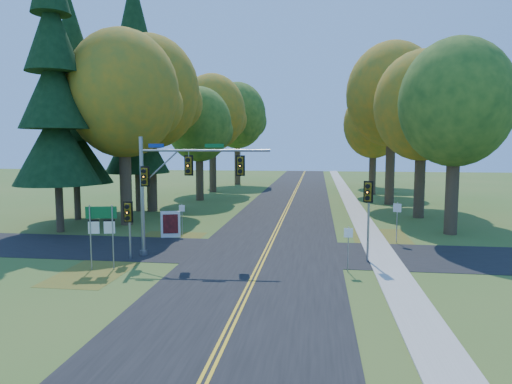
# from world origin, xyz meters

# --- Properties ---
(ground) EXTENTS (160.00, 160.00, 0.00)m
(ground) POSITION_xyz_m (0.00, 0.00, 0.00)
(ground) COLOR #345E21
(ground) RESTS_ON ground
(road_main) EXTENTS (8.00, 160.00, 0.02)m
(road_main) POSITION_xyz_m (0.00, 0.00, 0.01)
(road_main) COLOR black
(road_main) RESTS_ON ground
(road_cross) EXTENTS (60.00, 6.00, 0.02)m
(road_cross) POSITION_xyz_m (0.00, 2.00, 0.01)
(road_cross) COLOR black
(road_cross) RESTS_ON ground
(centerline_left) EXTENTS (0.10, 160.00, 0.01)m
(centerline_left) POSITION_xyz_m (-0.10, 0.00, 0.03)
(centerline_left) COLOR gold
(centerline_left) RESTS_ON road_main
(centerline_right) EXTENTS (0.10, 160.00, 0.01)m
(centerline_right) POSITION_xyz_m (0.10, 0.00, 0.03)
(centerline_right) COLOR gold
(centerline_right) RESTS_ON road_main
(sidewalk_east) EXTENTS (1.60, 160.00, 0.06)m
(sidewalk_east) POSITION_xyz_m (6.20, 0.00, 0.03)
(sidewalk_east) COLOR #9E998E
(sidewalk_east) RESTS_ON ground
(leaf_patch_w_near) EXTENTS (4.00, 6.00, 0.00)m
(leaf_patch_w_near) POSITION_xyz_m (-6.50, 4.00, 0.01)
(leaf_patch_w_near) COLOR brown
(leaf_patch_w_near) RESTS_ON ground
(leaf_patch_e) EXTENTS (3.50, 8.00, 0.00)m
(leaf_patch_e) POSITION_xyz_m (6.80, 6.00, 0.01)
(leaf_patch_e) COLOR brown
(leaf_patch_e) RESTS_ON ground
(leaf_patch_w_far) EXTENTS (3.00, 5.00, 0.00)m
(leaf_patch_w_far) POSITION_xyz_m (-7.50, -3.00, 0.01)
(leaf_patch_w_far) COLOR brown
(leaf_patch_w_far) RESTS_ON ground
(tree_w_a) EXTENTS (8.00, 8.00, 14.15)m
(tree_w_a) POSITION_xyz_m (-11.13, 9.38, 9.49)
(tree_w_a) COLOR #38281C
(tree_w_a) RESTS_ON ground
(tree_e_a) EXTENTS (7.20, 7.20, 12.73)m
(tree_e_a) POSITION_xyz_m (11.57, 8.77, 8.53)
(tree_e_a) COLOR #38281C
(tree_e_a) RESTS_ON ground
(tree_w_b) EXTENTS (8.60, 8.60, 15.38)m
(tree_w_b) POSITION_xyz_m (-11.72, 16.29, 10.37)
(tree_w_b) COLOR #38281C
(tree_w_b) RESTS_ON ground
(tree_e_b) EXTENTS (7.60, 7.60, 13.33)m
(tree_e_b) POSITION_xyz_m (10.97, 15.58, 8.90)
(tree_e_b) COLOR #38281C
(tree_e_b) RESTS_ON ground
(tree_w_c) EXTENTS (6.80, 6.80, 11.91)m
(tree_w_c) POSITION_xyz_m (-9.54, 24.47, 7.94)
(tree_w_c) COLOR #38281C
(tree_w_c) RESTS_ON ground
(tree_e_c) EXTENTS (8.80, 8.80, 15.79)m
(tree_e_c) POSITION_xyz_m (9.88, 23.69, 10.66)
(tree_e_c) COLOR #38281C
(tree_e_c) RESTS_ON ground
(tree_w_d) EXTENTS (8.20, 8.20, 14.56)m
(tree_w_d) POSITION_xyz_m (-10.13, 33.18, 9.78)
(tree_w_d) COLOR #38281C
(tree_w_d) RESTS_ON ground
(tree_e_d) EXTENTS (7.00, 7.00, 12.32)m
(tree_e_d) POSITION_xyz_m (9.26, 32.87, 8.24)
(tree_e_d) COLOR #38281C
(tree_e_d) RESTS_ON ground
(tree_w_e) EXTENTS (8.40, 8.40, 14.97)m
(tree_w_e) POSITION_xyz_m (-8.92, 44.09, 10.07)
(tree_w_e) COLOR #38281C
(tree_w_e) RESTS_ON ground
(tree_e_e) EXTENTS (7.80, 7.80, 13.74)m
(tree_e_e) POSITION_xyz_m (10.47, 43.58, 9.19)
(tree_e_e) COLOR #38281C
(tree_e_e) RESTS_ON ground
(pine_a) EXTENTS (5.60, 5.60, 19.48)m
(pine_a) POSITION_xyz_m (-14.50, 6.00, 9.18)
(pine_a) COLOR #38281C
(pine_a) RESTS_ON ground
(pine_b) EXTENTS (5.60, 5.60, 17.31)m
(pine_b) POSITION_xyz_m (-16.00, 11.00, 8.16)
(pine_b) COLOR #38281C
(pine_b) RESTS_ON ground
(pine_c) EXTENTS (5.60, 5.60, 20.56)m
(pine_c) POSITION_xyz_m (-13.00, 16.00, 9.69)
(pine_c) COLOR #38281C
(pine_c) RESTS_ON ground
(traffic_mast) EXTENTS (6.95, 0.86, 6.31)m
(traffic_mast) POSITION_xyz_m (-4.71, 0.52, 4.06)
(traffic_mast) COLOR gray
(traffic_mast) RESTS_ON ground
(east_signal_pole) EXTENTS (0.46, 0.55, 4.11)m
(east_signal_pole) POSITION_xyz_m (5.26, 0.53, 3.12)
(east_signal_pole) COLOR gray
(east_signal_pole) RESTS_ON ground
(ped_signal_pole) EXTENTS (0.48, 0.55, 3.03)m
(ped_signal_pole) POSITION_xyz_m (-6.78, -0.57, 2.25)
(ped_signal_pole) COLOR gray
(ped_signal_pole) RESTS_ON ground
(route_sign_cluster) EXTENTS (1.42, 0.33, 3.09)m
(route_sign_cluster) POSITION_xyz_m (-7.29, -2.48, 2.18)
(route_sign_cluster) COLOR gray
(route_sign_cluster) RESTS_ON ground
(info_kiosk) EXTENTS (1.23, 0.47, 1.69)m
(info_kiosk) POSITION_xyz_m (-6.46, 5.14, 0.84)
(info_kiosk) COLOR silver
(info_kiosk) RESTS_ON ground
(reg_sign_e_north) EXTENTS (0.45, 0.22, 2.48)m
(reg_sign_e_north) POSITION_xyz_m (7.50, 5.36, 1.70)
(reg_sign_e_north) COLOR gray
(reg_sign_e_north) RESTS_ON ground
(reg_sign_e_south) EXTENTS (0.41, 0.06, 2.14)m
(reg_sign_e_south) POSITION_xyz_m (4.20, -1.35, 1.46)
(reg_sign_e_south) COLOR gray
(reg_sign_e_south) RESTS_ON ground
(reg_sign_w) EXTENTS (0.39, 0.07, 2.05)m
(reg_sign_w) POSITION_xyz_m (-5.96, 5.99, 1.41)
(reg_sign_w) COLOR gray
(reg_sign_w) RESTS_ON ground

